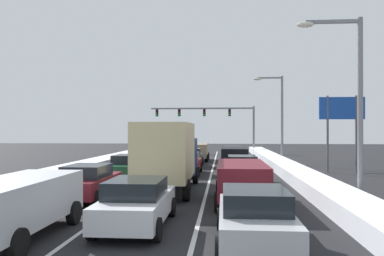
{
  "coord_description": "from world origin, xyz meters",
  "views": [
    {
      "loc": [
        2.5,
        -4.27,
        3.03
      ],
      "look_at": [
        -0.09,
        27.95,
        3.2
      ],
      "focal_mm": 36.03,
      "sensor_mm": 36.0,
      "label": 1
    }
  ],
  "objects_px": {
    "roadside_sign_right": "(342,116)",
    "sedan_maroon_left_lane_second": "(88,182)",
    "suv_silver_left_lane_nearest": "(17,202)",
    "suv_tan_center_lane_fifth": "(198,150)",
    "sedan_red_center_lane_third": "(186,163)",
    "street_lamp_right_mid": "(278,111)",
    "sedan_silver_right_lane_nearest": "(255,217)",
    "sedan_green_left_lane_third": "(129,167)",
    "sedan_gray_right_lane_fifth": "(233,154)",
    "suv_gray_left_lane_fifth": "(158,151)",
    "traffic_light_gantry": "(214,116)",
    "sedan_charcoal_center_lane_fourth": "(191,157)",
    "sedan_white_center_lane_nearest": "(137,203)",
    "suv_black_right_lane_fourth": "(234,156)",
    "suv_black_left_lane_fourth": "(151,155)",
    "suv_maroon_right_lane_second": "(242,179)",
    "street_lamp_right_near": "(351,91)",
    "sedan_green_right_lane_third": "(242,168)",
    "box_truck_center_lane_second": "(168,153)"
  },
  "relations": [
    {
      "from": "suv_black_right_lane_fourth",
      "to": "sedan_maroon_left_lane_second",
      "type": "bearing_deg",
      "value": -116.29
    },
    {
      "from": "suv_silver_left_lane_nearest",
      "to": "suv_gray_left_lane_fifth",
      "type": "height_order",
      "value": "same"
    },
    {
      "from": "sedan_green_left_lane_third",
      "to": "suv_black_left_lane_fourth",
      "type": "xyz_separation_m",
      "value": [
        0.11,
        6.68,
        0.25
      ]
    },
    {
      "from": "sedan_green_right_lane_third",
      "to": "sedan_white_center_lane_nearest",
      "type": "relative_size",
      "value": 1.0
    },
    {
      "from": "suv_maroon_right_lane_second",
      "to": "sedan_maroon_left_lane_second",
      "type": "xyz_separation_m",
      "value": [
        -6.65,
        0.49,
        -0.25
      ]
    },
    {
      "from": "suv_silver_left_lane_nearest",
      "to": "suv_tan_center_lane_fifth",
      "type": "bearing_deg",
      "value": 83.27
    },
    {
      "from": "sedan_gray_right_lane_fifth",
      "to": "sedan_maroon_left_lane_second",
      "type": "height_order",
      "value": "same"
    },
    {
      "from": "roadside_sign_right",
      "to": "sedan_silver_right_lane_nearest",
      "type": "bearing_deg",
      "value": -112.86
    },
    {
      "from": "suv_black_right_lane_fourth",
      "to": "sedan_red_center_lane_third",
      "type": "bearing_deg",
      "value": -131.41
    },
    {
      "from": "sedan_gray_right_lane_fifth",
      "to": "suv_gray_left_lane_fifth",
      "type": "height_order",
      "value": "suv_gray_left_lane_fifth"
    },
    {
      "from": "suv_black_left_lane_fourth",
      "to": "street_lamp_right_mid",
      "type": "xyz_separation_m",
      "value": [
        10.61,
        5.17,
        3.73
      ]
    },
    {
      "from": "suv_tan_center_lane_fifth",
      "to": "suv_maroon_right_lane_second",
      "type": "bearing_deg",
      "value": -81.59
    },
    {
      "from": "suv_maroon_right_lane_second",
      "to": "street_lamp_right_mid",
      "type": "xyz_separation_m",
      "value": [
        4.18,
        19.28,
        3.73
      ]
    },
    {
      "from": "sedan_white_center_lane_nearest",
      "to": "traffic_light_gantry",
      "type": "height_order",
      "value": "traffic_light_gantry"
    },
    {
      "from": "sedan_silver_right_lane_nearest",
      "to": "traffic_light_gantry",
      "type": "xyz_separation_m",
      "value": [
        -2.01,
        41.73,
        4.12
      ]
    },
    {
      "from": "sedan_red_center_lane_third",
      "to": "suv_black_left_lane_fourth",
      "type": "bearing_deg",
      "value": 129.74
    },
    {
      "from": "sedan_green_right_lane_third",
      "to": "street_lamp_right_near",
      "type": "relative_size",
      "value": 0.59
    },
    {
      "from": "sedan_green_right_lane_third",
      "to": "sedan_white_center_lane_nearest",
      "type": "distance_m",
      "value": 11.83
    },
    {
      "from": "sedan_silver_right_lane_nearest",
      "to": "suv_gray_left_lane_fifth",
      "type": "bearing_deg",
      "value": 104.97
    },
    {
      "from": "box_truck_center_lane_second",
      "to": "sedan_maroon_left_lane_second",
      "type": "height_order",
      "value": "box_truck_center_lane_second"
    },
    {
      "from": "sedan_maroon_left_lane_second",
      "to": "sedan_charcoal_center_lane_fourth",
      "type": "bearing_deg",
      "value": 78.41
    },
    {
      "from": "sedan_silver_right_lane_nearest",
      "to": "sedan_green_left_lane_third",
      "type": "distance_m",
      "value": 14.79
    },
    {
      "from": "suv_black_left_lane_fourth",
      "to": "sedan_gray_right_lane_fifth",
      "type": "bearing_deg",
      "value": 44.02
    },
    {
      "from": "sedan_silver_right_lane_nearest",
      "to": "suv_gray_left_lane_fifth",
      "type": "relative_size",
      "value": 0.92
    },
    {
      "from": "suv_maroon_right_lane_second",
      "to": "suv_black_left_lane_fourth",
      "type": "xyz_separation_m",
      "value": [
        -6.43,
        14.11,
        0.0
      ]
    },
    {
      "from": "sedan_red_center_lane_third",
      "to": "street_lamp_right_mid",
      "type": "relative_size",
      "value": 0.57
    },
    {
      "from": "sedan_charcoal_center_lane_fourth",
      "to": "sedan_white_center_lane_nearest",
      "type": "bearing_deg",
      "value": -89.94
    },
    {
      "from": "sedan_gray_right_lane_fifth",
      "to": "sedan_maroon_left_lane_second",
      "type": "bearing_deg",
      "value": -108.86
    },
    {
      "from": "suv_tan_center_lane_fifth",
      "to": "suv_silver_left_lane_nearest",
      "type": "height_order",
      "value": "same"
    },
    {
      "from": "sedan_red_center_lane_third",
      "to": "street_lamp_right_mid",
      "type": "bearing_deg",
      "value": 50.27
    },
    {
      "from": "sedan_gray_right_lane_fifth",
      "to": "street_lamp_right_mid",
      "type": "bearing_deg",
      "value": -17.12
    },
    {
      "from": "sedan_white_center_lane_nearest",
      "to": "suv_black_left_lane_fourth",
      "type": "relative_size",
      "value": 0.92
    },
    {
      "from": "box_truck_center_lane_second",
      "to": "sedan_charcoal_center_lane_fourth",
      "type": "height_order",
      "value": "box_truck_center_lane_second"
    },
    {
      "from": "roadside_sign_right",
      "to": "sedan_maroon_left_lane_second",
      "type": "bearing_deg",
      "value": -140.3
    },
    {
      "from": "sedan_green_right_lane_third",
      "to": "suv_black_right_lane_fourth",
      "type": "bearing_deg",
      "value": 92.33
    },
    {
      "from": "sedan_white_center_lane_nearest",
      "to": "suv_black_right_lane_fourth",
      "type": "bearing_deg",
      "value": 79.06
    },
    {
      "from": "suv_gray_left_lane_fifth",
      "to": "suv_silver_left_lane_nearest",
      "type": "bearing_deg",
      "value": -89.19
    },
    {
      "from": "sedan_red_center_lane_third",
      "to": "suv_silver_left_lane_nearest",
      "type": "height_order",
      "value": "suv_silver_left_lane_nearest"
    },
    {
      "from": "suv_silver_left_lane_nearest",
      "to": "roadside_sign_right",
      "type": "distance_m",
      "value": 23.19
    },
    {
      "from": "traffic_light_gantry",
      "to": "sedan_gray_right_lane_fifth",
      "type": "bearing_deg",
      "value": -82.08
    },
    {
      "from": "suv_tan_center_lane_fifth",
      "to": "street_lamp_right_mid",
      "type": "distance_m",
      "value": 8.73
    },
    {
      "from": "suv_silver_left_lane_nearest",
      "to": "street_lamp_right_mid",
      "type": "bearing_deg",
      "value": 66.77
    },
    {
      "from": "suv_black_right_lane_fourth",
      "to": "box_truck_center_lane_second",
      "type": "distance_m",
      "value": 11.84
    },
    {
      "from": "sedan_red_center_lane_third",
      "to": "sedan_maroon_left_lane_second",
      "type": "bearing_deg",
      "value": -108.96
    },
    {
      "from": "suv_maroon_right_lane_second",
      "to": "street_lamp_right_near",
      "type": "bearing_deg",
      "value": 3.15
    },
    {
      "from": "sedan_maroon_left_lane_second",
      "to": "street_lamp_right_mid",
      "type": "height_order",
      "value": "street_lamp_right_mid"
    },
    {
      "from": "traffic_light_gantry",
      "to": "street_lamp_right_mid",
      "type": "distance_m",
      "value": 17.74
    },
    {
      "from": "suv_tan_center_lane_fifth",
      "to": "suv_black_right_lane_fourth",
      "type": "bearing_deg",
      "value": -67.0
    },
    {
      "from": "sedan_maroon_left_lane_second",
      "to": "sedan_white_center_lane_nearest",
      "type": "bearing_deg",
      "value": -55.12
    },
    {
      "from": "sedan_charcoal_center_lane_fourth",
      "to": "sedan_green_left_lane_third",
      "type": "xyz_separation_m",
      "value": [
        -3.09,
        -8.61,
        0.0
      ]
    }
  ]
}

